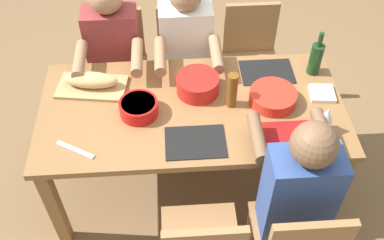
% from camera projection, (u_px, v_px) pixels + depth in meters
% --- Properties ---
extents(ground_plane, '(8.00, 8.00, 0.00)m').
position_uv_depth(ground_plane, '(192.00, 182.00, 3.08)').
color(ground_plane, brown).
extents(dining_table, '(1.74, 0.85, 0.74)m').
position_uv_depth(dining_table, '(192.00, 118.00, 2.60)').
color(dining_table, olive).
rests_on(dining_table, ground_plane).
extents(chair_far_right, '(0.40, 0.40, 0.85)m').
position_uv_depth(chair_far_right, '(250.00, 55.00, 3.25)').
color(chair_far_right, '#9E7044').
rests_on(chair_far_right, ground_plane).
extents(diner_near_right, '(0.41, 0.53, 1.20)m').
position_uv_depth(diner_near_right, '(296.00, 189.00, 2.21)').
color(diner_near_right, '#2D2D38').
rests_on(diner_near_right, ground_plane).
extents(chair_far_center, '(0.40, 0.40, 0.85)m').
position_uv_depth(chair_far_center, '(185.00, 58.00, 3.23)').
color(chair_far_center, '#9E7044').
rests_on(chair_far_center, ground_plane).
extents(diner_far_center, '(0.41, 0.53, 1.20)m').
position_uv_depth(diner_far_center, '(186.00, 51.00, 2.95)').
color(diner_far_center, '#2D2D38').
rests_on(diner_far_center, ground_plane).
extents(chair_far_left, '(0.40, 0.40, 0.85)m').
position_uv_depth(chair_far_left, '(119.00, 61.00, 3.21)').
color(chair_far_left, '#9E7044').
rests_on(chair_far_left, ground_plane).
extents(diner_far_left, '(0.41, 0.53, 1.20)m').
position_uv_depth(diner_far_left, '(114.00, 54.00, 2.92)').
color(diner_far_left, '#2D2D38').
rests_on(diner_far_left, ground_plane).
extents(serving_bowl_greens, '(0.21, 0.21, 0.09)m').
position_uv_depth(serving_bowl_greens, '(139.00, 107.00, 2.46)').
color(serving_bowl_greens, red).
rests_on(serving_bowl_greens, dining_table).
extents(serving_bowl_salad, '(0.27, 0.27, 0.07)m').
position_uv_depth(serving_bowl_salad, '(273.00, 96.00, 2.53)').
color(serving_bowl_salad, red).
rests_on(serving_bowl_salad, dining_table).
extents(serving_bowl_pasta, '(0.25, 0.25, 0.11)m').
position_uv_depth(serving_bowl_pasta, '(198.00, 84.00, 2.57)').
color(serving_bowl_pasta, red).
rests_on(serving_bowl_pasta, dining_table).
extents(cutting_board, '(0.43, 0.28, 0.02)m').
position_uv_depth(cutting_board, '(92.00, 87.00, 2.63)').
color(cutting_board, tan).
rests_on(cutting_board, dining_table).
extents(bread_loaf, '(0.33, 0.16, 0.09)m').
position_uv_depth(bread_loaf, '(91.00, 80.00, 2.59)').
color(bread_loaf, tan).
rests_on(bread_loaf, cutting_board).
extents(wine_bottle, '(0.08, 0.08, 0.29)m').
position_uv_depth(wine_bottle, '(316.00, 58.00, 2.66)').
color(wine_bottle, '#193819').
rests_on(wine_bottle, dining_table).
extents(beer_bottle, '(0.06, 0.06, 0.22)m').
position_uv_depth(beer_bottle, '(232.00, 90.00, 2.47)').
color(beer_bottle, brown).
rests_on(beer_bottle, dining_table).
extents(wine_glass, '(0.08, 0.08, 0.17)m').
position_uv_depth(wine_glass, '(327.00, 116.00, 2.33)').
color(wine_glass, silver).
rests_on(wine_glass, dining_table).
extents(placemat_far_right, '(0.32, 0.23, 0.01)m').
position_uv_depth(placemat_far_right, '(267.00, 72.00, 2.73)').
color(placemat_far_right, black).
rests_on(placemat_far_right, dining_table).
extents(placemat_near_right, '(0.32, 0.23, 0.01)m').
position_uv_depth(placemat_near_right, '(285.00, 138.00, 2.37)').
color(placemat_near_right, maroon).
rests_on(placemat_near_right, dining_table).
extents(placemat_near_center, '(0.32, 0.23, 0.01)m').
position_uv_depth(placemat_near_center, '(195.00, 142.00, 2.35)').
color(placemat_near_center, black).
rests_on(placemat_near_center, dining_table).
extents(carving_knife, '(0.21, 0.14, 0.01)m').
position_uv_depth(carving_knife, '(75.00, 150.00, 2.32)').
color(carving_knife, silver).
rests_on(carving_knife, dining_table).
extents(napkin_stack, '(0.15, 0.15, 0.02)m').
position_uv_depth(napkin_stack, '(322.00, 93.00, 2.59)').
color(napkin_stack, white).
rests_on(napkin_stack, dining_table).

